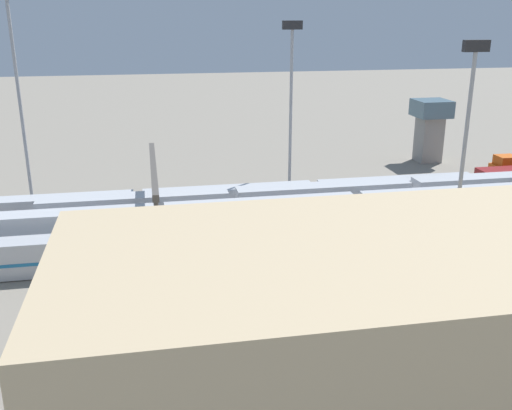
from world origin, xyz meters
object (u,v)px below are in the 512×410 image
at_px(train_on_track_2, 410,198).
at_px(light_mast_2, 291,86).
at_px(train_on_track_4, 328,236).
at_px(signal_gantry, 154,176).
at_px(train_on_track_1, 300,196).
at_px(maintenance_shed, 470,326).
at_px(light_mast_1, 468,120).
at_px(light_mast_0, 16,75).
at_px(train_on_track_3, 358,214).
at_px(control_tower, 430,125).

height_order(train_on_track_2, light_mast_2, light_mast_2).
xyz_separation_m(train_on_track_4, signal_gantry, (19.19, -10.00, 5.36)).
bearing_deg(train_on_track_1, train_on_track_4, 87.41).
height_order(train_on_track_4, train_on_track_1, same).
distance_m(train_on_track_4, maintenance_shed, 28.81).
height_order(train_on_track_1, light_mast_1, light_mast_1).
relative_size(train_on_track_4, light_mast_0, 3.07).
height_order(train_on_track_4, light_mast_1, light_mast_1).
bearing_deg(train_on_track_3, train_on_track_1, -64.89).
distance_m(train_on_track_3, train_on_track_4, 7.35).
height_order(train_on_track_3, train_on_track_1, train_on_track_3).
relative_size(light_mast_2, control_tower, 2.22).
distance_m(light_mast_2, maintenance_shed, 51.75).
relative_size(train_on_track_4, light_mast_1, 3.84).
bearing_deg(signal_gantry, light_mast_0, -36.57).
distance_m(train_on_track_3, signal_gantry, 25.52).
height_order(train_on_track_2, train_on_track_4, train_on_track_2).
relative_size(train_on_track_3, control_tower, 8.43).
xyz_separation_m(light_mast_0, maintenance_shed, (-36.68, 50.96, -12.02)).
distance_m(train_on_track_1, light_mast_2, 15.99).
xyz_separation_m(train_on_track_2, light_mast_2, (13.65, -12.38, 13.64)).
distance_m(train_on_track_4, light_mast_2, 26.52).
bearing_deg(train_on_track_3, train_on_track_4, 42.98).
distance_m(train_on_track_2, train_on_track_4, 17.69).
distance_m(train_on_track_3, maintenance_shed, 34.01).
relative_size(train_on_track_2, signal_gantry, 3.82).
relative_size(light_mast_2, signal_gantry, 1.01).
distance_m(train_on_track_1, light_mast_0, 40.95).
relative_size(signal_gantry, control_tower, 2.20).
bearing_deg(train_on_track_3, signal_gantry, -11.51).
distance_m(light_mast_0, maintenance_shed, 63.93).
distance_m(signal_gantry, maintenance_shed, 43.27).
bearing_deg(control_tower, light_mast_0, 12.97).
height_order(light_mast_0, light_mast_1, light_mast_0).
bearing_deg(maintenance_shed, light_mast_0, -54.25).
xyz_separation_m(train_on_track_2, train_on_track_3, (9.22, 5.00, -0.03)).
xyz_separation_m(light_mast_1, light_mast_2, (13.10, -25.25, 0.89)).
bearing_deg(train_on_track_2, signal_gantry, 0.00).
xyz_separation_m(train_on_track_2, light_mast_0, (50.63, -12.51, 15.96)).
distance_m(train_on_track_2, light_mast_2, 22.93).
height_order(light_mast_2, maintenance_shed, light_mast_2).
distance_m(train_on_track_4, signal_gantry, 22.29).
bearing_deg(maintenance_shed, light_mast_2, -90.33).
bearing_deg(light_mast_2, train_on_track_4, 87.61).
relative_size(train_on_track_1, light_mast_2, 3.59).
xyz_separation_m(train_on_track_1, maintenance_shed, (0.04, 43.45, 4.48)).
xyz_separation_m(train_on_track_4, light_mast_1, (-14.03, 2.86, 13.30)).
bearing_deg(maintenance_shed, train_on_track_2, -109.94).
bearing_deg(light_mast_1, light_mast_0, -26.86).
height_order(train_on_track_3, signal_gantry, signal_gantry).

